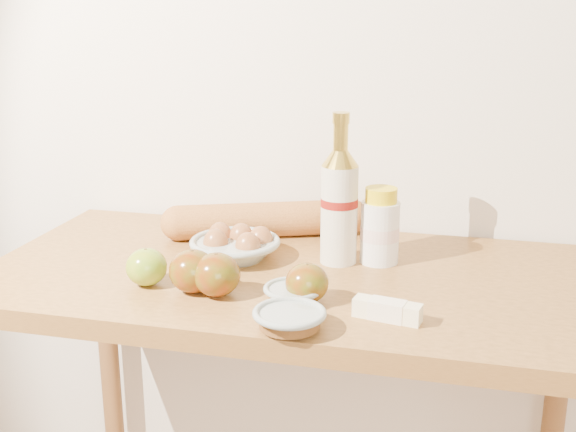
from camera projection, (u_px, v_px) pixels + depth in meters
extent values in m
cube|color=silver|center=(327.00, 51.00, 1.60)|extent=(3.50, 0.02, 2.60)
cube|color=#A67235|center=(292.00, 280.00, 1.41)|extent=(1.20, 0.60, 0.04)
cylinder|color=brown|center=(111.00, 387.00, 1.90)|extent=(0.05, 0.05, 0.86)
cylinder|color=beige|center=(339.00, 215.00, 1.43)|extent=(0.09, 0.09, 0.20)
cylinder|color=maroon|center=(339.00, 202.00, 1.42)|extent=(0.09, 0.09, 0.02)
cone|color=gold|center=(340.00, 158.00, 1.40)|extent=(0.09, 0.09, 0.03)
cylinder|color=gold|center=(341.00, 137.00, 1.38)|extent=(0.04, 0.04, 0.05)
cylinder|color=gold|center=(341.00, 118.00, 1.37)|extent=(0.04, 0.04, 0.02)
cylinder|color=white|center=(380.00, 232.00, 1.44)|extent=(0.08, 0.08, 0.13)
cylinder|color=beige|center=(380.00, 232.00, 1.44)|extent=(0.08, 0.08, 0.03)
cylinder|color=yellow|center=(381.00, 195.00, 1.42)|extent=(0.07, 0.07, 0.03)
torus|color=#98A6A0|center=(235.00, 242.00, 1.46)|extent=(0.20, 0.20, 0.01)
ellipsoid|color=brown|center=(216.00, 244.00, 1.46)|extent=(0.06, 0.06, 0.06)
ellipsoid|color=brown|center=(248.00, 248.00, 1.44)|extent=(0.06, 0.06, 0.06)
ellipsoid|color=brown|center=(241.00, 238.00, 1.50)|extent=(0.06, 0.06, 0.06)
ellipsoid|color=brown|center=(220.00, 237.00, 1.50)|extent=(0.06, 0.06, 0.06)
ellipsoid|color=brown|center=(260.00, 241.00, 1.48)|extent=(0.06, 0.06, 0.06)
cylinder|color=#BF7B3A|center=(266.00, 220.00, 1.61)|extent=(0.39, 0.22, 0.08)
sphere|color=#BF7B3A|center=(178.00, 223.00, 1.58)|extent=(0.10, 0.10, 0.08)
sphere|color=#BF7B3A|center=(352.00, 216.00, 1.63)|extent=(0.10, 0.10, 0.08)
ellipsoid|color=#A7A221|center=(146.00, 267.00, 1.33)|extent=(0.10, 0.10, 0.07)
cylinder|color=#533B1B|center=(146.00, 252.00, 1.32)|extent=(0.01, 0.01, 0.01)
ellipsoid|color=maroon|center=(217.00, 275.00, 1.28)|extent=(0.11, 0.11, 0.08)
cylinder|color=#493218|center=(216.00, 257.00, 1.27)|extent=(0.01, 0.01, 0.01)
ellipsoid|color=maroon|center=(307.00, 283.00, 1.25)|extent=(0.09, 0.09, 0.07)
cylinder|color=#4E381A|center=(307.00, 267.00, 1.25)|extent=(0.01, 0.01, 0.01)
torus|color=#919F99|center=(289.00, 313.00, 1.15)|extent=(0.16, 0.16, 0.01)
cylinder|color=brown|center=(289.00, 320.00, 1.15)|extent=(0.13, 0.13, 0.02)
torus|color=#95A39E|center=(293.00, 289.00, 1.25)|extent=(0.14, 0.14, 0.01)
cylinder|color=#885B15|center=(293.00, 294.00, 1.26)|extent=(0.11, 0.11, 0.02)
cube|color=#F9F2C1|center=(387.00, 310.00, 1.19)|extent=(0.12, 0.05, 0.03)
cube|color=white|center=(387.00, 310.00, 1.19)|extent=(0.06, 0.04, 0.03)
ellipsoid|color=maroon|center=(193.00, 271.00, 1.30)|extent=(0.11, 0.11, 0.08)
cylinder|color=#493218|center=(192.00, 254.00, 1.29)|extent=(0.01, 0.01, 0.01)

